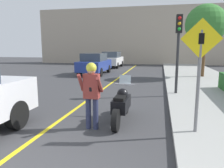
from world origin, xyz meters
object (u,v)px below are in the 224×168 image
at_px(street_tree, 206,25).
at_px(parked_car_white, 112,59).
at_px(motorcycle, 121,105).
at_px(crossing_sign, 200,65).
at_px(person_biker, 92,89).
at_px(parked_car_blue, 95,64).
at_px(traffic_light, 178,39).

bearing_deg(street_tree, parked_car_white, 139.21).
distance_m(motorcycle, crossing_sign, 2.41).
relative_size(motorcycle, person_biker, 1.26).
bearing_deg(street_tree, motorcycle, -111.42).
bearing_deg(parked_car_blue, person_biker, -73.37).
bearing_deg(parked_car_blue, crossing_sign, -62.27).
height_order(street_tree, parked_car_blue, street_tree).
xyz_separation_m(motorcycle, crossing_sign, (1.94, -0.75, 1.23)).
relative_size(motorcycle, parked_car_white, 0.53).
distance_m(person_biker, traffic_light, 5.36).
xyz_separation_m(person_biker, parked_car_blue, (-3.43, 11.48, -0.22)).
height_order(motorcycle, street_tree, street_tree).
bearing_deg(parked_car_white, motorcycle, -76.57).
distance_m(street_tree, parked_car_blue, 8.51).
bearing_deg(parked_car_white, parked_car_blue, -90.31).
xyz_separation_m(traffic_light, street_tree, (2.16, 6.25, 1.15)).
distance_m(motorcycle, street_tree, 11.23).
relative_size(traffic_light, street_tree, 0.69).
xyz_separation_m(motorcycle, parked_car_blue, (-4.08, 10.69, 0.36)).
distance_m(crossing_sign, street_tree, 11.13).
xyz_separation_m(motorcycle, person_biker, (-0.65, -0.79, 0.59)).
relative_size(crossing_sign, parked_car_blue, 0.63).
height_order(traffic_light, parked_car_white, traffic_light).
height_order(person_biker, parked_car_blue, person_biker).
distance_m(traffic_light, parked_car_blue, 9.19).
distance_m(crossing_sign, parked_car_blue, 12.95).
relative_size(person_biker, traffic_light, 0.52).
distance_m(street_tree, parked_car_white, 10.90).
relative_size(person_biker, crossing_sign, 0.66).
xyz_separation_m(crossing_sign, parked_car_blue, (-6.01, 11.44, -0.87)).
bearing_deg(traffic_light, person_biker, -117.92).
height_order(motorcycle, person_biker, person_biker).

